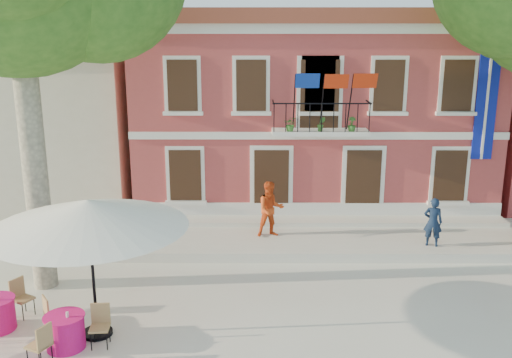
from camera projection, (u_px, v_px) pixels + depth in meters
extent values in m
plane|color=beige|center=(260.00, 305.00, 14.52)|extent=(90.00, 90.00, 0.00)
cube|color=#B0403F|center=(309.00, 113.00, 23.30)|extent=(13.00, 8.00, 7.00)
cube|color=brown|center=(311.00, 18.00, 22.35)|extent=(13.50, 8.50, 0.50)
cube|color=silver|center=(321.00, 28.00, 18.63)|extent=(13.30, 0.35, 0.35)
cube|color=silver|center=(320.00, 132.00, 18.99)|extent=(3.20, 0.90, 0.15)
cube|color=black|center=(322.00, 104.00, 18.35)|extent=(3.20, 0.04, 0.04)
cube|color=#0D1B98|center=(486.00, 107.00, 19.14)|extent=(0.70, 0.05, 3.60)
cube|color=#0D2D95|center=(295.00, 81.00, 17.83)|extent=(0.76, 0.27, 0.47)
cube|color=#BA280C|center=(324.00, 81.00, 17.82)|extent=(0.76, 0.29, 0.47)
cube|color=#BA280C|center=(353.00, 81.00, 17.82)|extent=(0.76, 0.27, 0.47)
imported|color=#26591E|center=(291.00, 124.00, 18.63)|extent=(0.43, 0.37, 0.48)
imported|color=#26591E|center=(321.00, 124.00, 18.62)|extent=(0.26, 0.21, 0.48)
imported|color=#26591E|center=(352.00, 124.00, 18.62)|extent=(0.27, 0.27, 0.48)
cube|color=beige|center=(39.00, 121.00, 24.45)|extent=(9.00, 9.00, 6.00)
cube|color=brown|center=(31.00, 45.00, 23.64)|extent=(9.40, 9.40, 0.40)
cube|color=silver|center=(321.00, 239.00, 18.73)|extent=(14.00, 3.40, 0.30)
cylinder|color=#A59E84|center=(34.00, 156.00, 14.75)|extent=(0.63, 0.63, 7.29)
cylinder|color=black|center=(98.00, 333.00, 13.13)|extent=(0.69, 0.69, 0.08)
cylinder|color=black|center=(93.00, 277.00, 12.77)|extent=(0.07, 0.07, 2.87)
cone|color=white|center=(88.00, 214.00, 12.40)|extent=(4.36, 4.36, 0.63)
imported|color=#0F1D34|center=(433.00, 222.00, 17.54)|extent=(0.64, 0.51, 1.54)
imported|color=#D34718|center=(271.00, 209.00, 18.34)|extent=(1.02, 0.87, 1.82)
cylinder|color=#CA134B|center=(65.00, 332.00, 12.50)|extent=(0.84, 0.84, 0.75)
cylinder|color=#CA134B|center=(64.00, 316.00, 12.40)|extent=(0.90, 0.90, 0.02)
cube|color=tan|center=(100.00, 327.00, 12.52)|extent=(0.45, 0.45, 0.95)
cube|color=tan|center=(55.00, 314.00, 13.07)|extent=(0.58, 0.58, 0.95)
cube|color=tan|center=(39.00, 345.00, 11.82)|extent=(0.56, 0.56, 0.95)
cube|color=tan|center=(23.00, 298.00, 13.87)|extent=(0.57, 0.57, 0.95)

